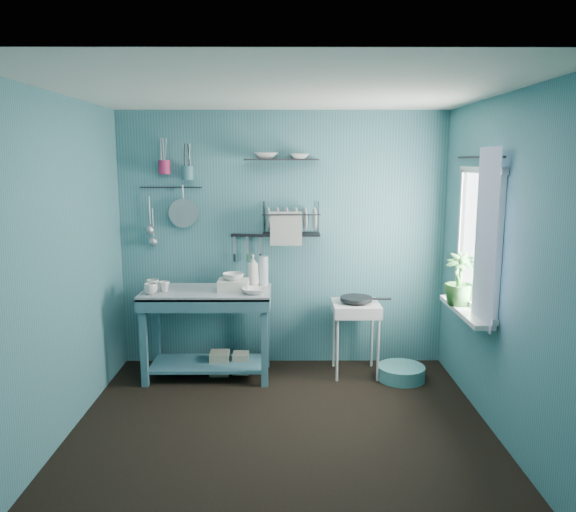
{
  "coord_description": "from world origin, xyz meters",
  "views": [
    {
      "loc": [
        0.03,
        -3.99,
        2.03
      ],
      "look_at": [
        0.05,
        0.85,
        1.2
      ],
      "focal_mm": 35.0,
      "sensor_mm": 36.0,
      "label": 1
    }
  ],
  "objects_px": {
    "frying_pan": "(356,299)",
    "water_bottle": "(264,271)",
    "work_counter": "(208,333)",
    "potted_plant": "(459,279)",
    "wash_tub": "(233,285)",
    "hotplate_stand": "(355,338)",
    "mug_left": "(151,289)",
    "mug_right": "(153,285)",
    "mug_mid": "(164,287)",
    "colander": "(183,213)",
    "soap_bottle": "(253,270)",
    "storage_tin_small": "(241,363)",
    "storage_tin_large": "(220,363)",
    "utensil_cup_magenta": "(164,167)",
    "floor_basin": "(401,373)",
    "utensil_cup_teal": "(188,173)",
    "dish_rack": "(291,219)"
  },
  "relations": [
    {
      "from": "wash_tub",
      "to": "water_bottle",
      "type": "distance_m",
      "value": 0.37
    },
    {
      "from": "work_counter",
      "to": "utensil_cup_magenta",
      "type": "distance_m",
      "value": 1.63
    },
    {
      "from": "water_bottle",
      "to": "utensil_cup_teal",
      "type": "relative_size",
      "value": 2.15
    },
    {
      "from": "hotplate_stand",
      "to": "utensil_cup_magenta",
      "type": "bearing_deg",
      "value": 163.28
    },
    {
      "from": "mug_mid",
      "to": "mug_right",
      "type": "bearing_deg",
      "value": 153.43
    },
    {
      "from": "utensil_cup_magenta",
      "to": "utensil_cup_teal",
      "type": "xyz_separation_m",
      "value": [
        0.22,
        0.0,
        -0.05
      ]
    },
    {
      "from": "work_counter",
      "to": "mug_right",
      "type": "distance_m",
      "value": 0.68
    },
    {
      "from": "soap_bottle",
      "to": "work_counter",
      "type": "bearing_deg",
      "value": -154.54
    },
    {
      "from": "mug_left",
      "to": "colander",
      "type": "xyz_separation_m",
      "value": [
        0.22,
        0.52,
        0.63
      ]
    },
    {
      "from": "hotplate_stand",
      "to": "floor_basin",
      "type": "relative_size",
      "value": 1.59
    },
    {
      "from": "frying_pan",
      "to": "water_bottle",
      "type": "bearing_deg",
      "value": 169.7
    },
    {
      "from": "mug_right",
      "to": "storage_tin_large",
      "type": "xyz_separation_m",
      "value": [
        0.6,
        0.05,
        -0.78
      ]
    },
    {
      "from": "work_counter",
      "to": "utensil_cup_teal",
      "type": "bearing_deg",
      "value": 116.02
    },
    {
      "from": "water_bottle",
      "to": "colander",
      "type": "height_order",
      "value": "colander"
    },
    {
      "from": "wash_tub",
      "to": "soap_bottle",
      "type": "height_order",
      "value": "soap_bottle"
    },
    {
      "from": "soap_bottle",
      "to": "hotplate_stand",
      "type": "height_order",
      "value": "soap_bottle"
    },
    {
      "from": "utensil_cup_teal",
      "to": "colander",
      "type": "relative_size",
      "value": 0.46
    },
    {
      "from": "potted_plant",
      "to": "storage_tin_large",
      "type": "xyz_separation_m",
      "value": [
        -2.08,
        0.57,
        -0.94
      ]
    },
    {
      "from": "frying_pan",
      "to": "storage_tin_large",
      "type": "xyz_separation_m",
      "value": [
        -1.3,
        -0.01,
        -0.63
      ]
    },
    {
      "from": "work_counter",
      "to": "floor_basin",
      "type": "relative_size",
      "value": 2.69
    },
    {
      "from": "hotplate_stand",
      "to": "storage_tin_small",
      "type": "height_order",
      "value": "hotplate_stand"
    },
    {
      "from": "work_counter",
      "to": "soap_bottle",
      "type": "bearing_deg",
      "value": 20.02
    },
    {
      "from": "mug_mid",
      "to": "mug_right",
      "type": "height_order",
      "value": "mug_right"
    },
    {
      "from": "soap_bottle",
      "to": "dish_rack",
      "type": "bearing_deg",
      "value": 12.09
    },
    {
      "from": "mug_right",
      "to": "hotplate_stand",
      "type": "relative_size",
      "value": 0.18
    },
    {
      "from": "floor_basin",
      "to": "storage_tin_large",
      "type": "bearing_deg",
      "value": 175.15
    },
    {
      "from": "frying_pan",
      "to": "wash_tub",
      "type": "bearing_deg",
      "value": -175.99
    },
    {
      "from": "mug_right",
      "to": "storage_tin_small",
      "type": "bearing_deg",
      "value": 5.71
    },
    {
      "from": "water_bottle",
      "to": "storage_tin_small",
      "type": "xyz_separation_m",
      "value": [
        -0.22,
        -0.14,
        -0.88
      ]
    },
    {
      "from": "mug_left",
      "to": "soap_bottle",
      "type": "relative_size",
      "value": 0.41
    },
    {
      "from": "wash_tub",
      "to": "frying_pan",
      "type": "bearing_deg",
      "value": 4.01
    },
    {
      "from": "water_bottle",
      "to": "floor_basin",
      "type": "height_order",
      "value": "water_bottle"
    },
    {
      "from": "water_bottle",
      "to": "hotplate_stand",
      "type": "bearing_deg",
      "value": -10.3
    },
    {
      "from": "mug_right",
      "to": "mug_left",
      "type": "bearing_deg",
      "value": -82.87
    },
    {
      "from": "work_counter",
      "to": "dish_rack",
      "type": "distance_m",
      "value": 1.34
    },
    {
      "from": "hotplate_stand",
      "to": "mug_left",
      "type": "bearing_deg",
      "value": 178.36
    },
    {
      "from": "water_bottle",
      "to": "work_counter",
      "type": "bearing_deg",
      "value": -157.07
    },
    {
      "from": "dish_rack",
      "to": "storage_tin_small",
      "type": "relative_size",
      "value": 2.75
    },
    {
      "from": "water_bottle",
      "to": "dish_rack",
      "type": "distance_m",
      "value": 0.57
    },
    {
      "from": "utensil_cup_magenta",
      "to": "wash_tub",
      "type": "bearing_deg",
      "value": -27.44
    },
    {
      "from": "utensil_cup_magenta",
      "to": "floor_basin",
      "type": "distance_m",
      "value": 2.96
    },
    {
      "from": "work_counter",
      "to": "potted_plant",
      "type": "bearing_deg",
      "value": -18.77
    },
    {
      "from": "wash_tub",
      "to": "floor_basin",
      "type": "distance_m",
      "value": 1.77
    },
    {
      "from": "mug_left",
      "to": "utensil_cup_magenta",
      "type": "height_order",
      "value": "utensil_cup_magenta"
    },
    {
      "from": "work_counter",
      "to": "floor_basin",
      "type": "bearing_deg",
      "value": -8.46
    },
    {
      "from": "hotplate_stand",
      "to": "storage_tin_small",
      "type": "bearing_deg",
      "value": 170.65
    },
    {
      "from": "mug_mid",
      "to": "floor_basin",
      "type": "height_order",
      "value": "mug_mid"
    },
    {
      "from": "mug_mid",
      "to": "wash_tub",
      "type": "bearing_deg",
      "value": 3.63
    },
    {
      "from": "water_bottle",
      "to": "colander",
      "type": "xyz_separation_m",
      "value": [
        -0.78,
        0.14,
        0.54
      ]
    },
    {
      "from": "water_bottle",
      "to": "colander",
      "type": "bearing_deg",
      "value": 169.95
    }
  ]
}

